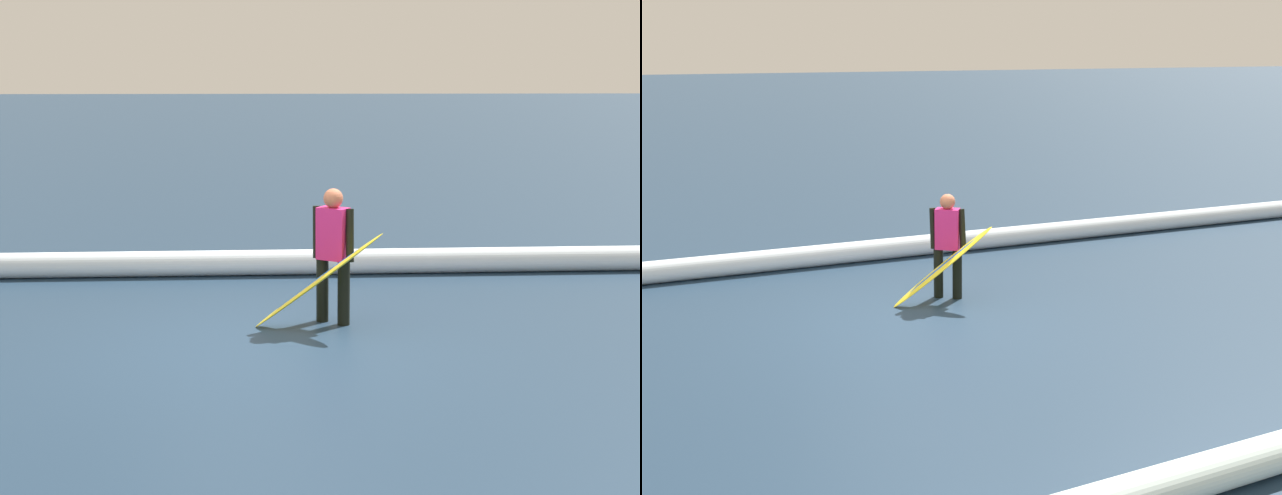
{
  "view_description": "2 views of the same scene",
  "coord_description": "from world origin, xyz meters",
  "views": [
    {
      "loc": [
        -0.32,
        9.11,
        2.85
      ],
      "look_at": [
        -0.68,
        0.56,
        1.15
      ],
      "focal_mm": 50.93,
      "sensor_mm": 36.0,
      "label": 1
    },
    {
      "loc": [
        3.3,
        9.91,
        3.63
      ],
      "look_at": [
        -0.36,
        0.99,
        1.23
      ],
      "focal_mm": 46.25,
      "sensor_mm": 36.0,
      "label": 2
    }
  ],
  "objects": [
    {
      "name": "surfboard",
      "position": [
        -0.7,
        -0.57,
        0.55
      ],
      "size": [
        1.48,
        0.56,
        1.15
      ],
      "color": "yellow",
      "rests_on": "ground_plane"
    },
    {
      "name": "ground_plane",
      "position": [
        0.0,
        0.0,
        0.0
      ],
      "size": [
        188.54,
        188.54,
        0.0
      ],
      "primitive_type": "plane",
      "color": "#1E3349"
    },
    {
      "name": "wave_crest_foreground",
      "position": [
        0.76,
        -3.3,
        0.18
      ],
      "size": [
        25.99,
        0.8,
        0.35
      ],
      "primitive_type": "cylinder",
      "rotation": [
        0.0,
        1.57,
        0.02
      ],
      "color": "white",
      "rests_on": "ground_plane"
    },
    {
      "name": "surfer",
      "position": [
        -0.88,
        -0.84,
        0.86
      ],
      "size": [
        0.45,
        0.39,
        1.54
      ],
      "rotation": [
        0.0,
        0.0,
        5.7
      ],
      "color": "black",
      "rests_on": "ground_plane"
    }
  ]
}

